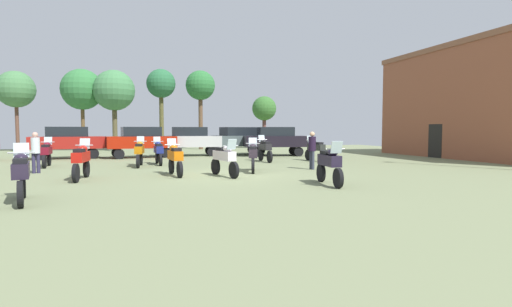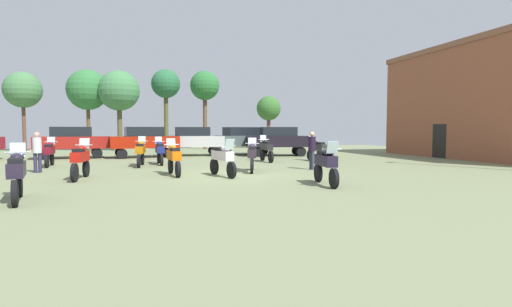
{
  "view_description": "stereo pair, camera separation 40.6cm",
  "coord_description": "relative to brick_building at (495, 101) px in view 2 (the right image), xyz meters",
  "views": [
    {
      "loc": [
        -3.35,
        -15.08,
        1.85
      ],
      "look_at": [
        1.9,
        2.46,
        0.71
      ],
      "focal_mm": 27.15,
      "sensor_mm": 36.0,
      "label": 1
    },
    {
      "loc": [
        -2.96,
        -15.2,
        1.85
      ],
      "look_at": [
        1.9,
        2.46,
        0.71
      ],
      "focal_mm": 27.15,
      "sensor_mm": 36.0,
      "label": 2
    }
  ],
  "objects": [
    {
      "name": "ground_plane",
      "position": [
        -18.0,
        -4.38,
        -3.62
      ],
      "size": [
        44.0,
        52.0,
        0.02
      ],
      "color": "#747E58"
    },
    {
      "name": "brick_building",
      "position": [
        0.0,
        0.0,
        0.0
      ],
      "size": [
        6.12,
        14.34,
        7.25
      ],
      "color": "brown",
      "rests_on": "ground"
    },
    {
      "name": "motorcycle_1",
      "position": [
        -21.4,
        0.44,
        -2.88
      ],
      "size": [
        0.62,
        2.3,
        1.49
      ],
      "rotation": [
        0.0,
        0.0,
        -0.09
      ],
      "color": "black",
      "rests_on": "ground"
    },
    {
      "name": "motorcycle_2",
      "position": [
        -15.39,
        -8.01,
        -2.89
      ],
      "size": [
        0.62,
        2.18,
        1.47
      ],
      "rotation": [
        0.0,
        0.0,
        3.03
      ],
      "color": "black",
      "rests_on": "ground"
    },
    {
      "name": "motorcycle_4",
      "position": [
        -16.68,
        -3.4,
        -2.89
      ],
      "size": [
        0.78,
        2.06,
        1.47
      ],
      "rotation": [
        0.0,
        0.0,
        -0.27
      ],
      "color": "black",
      "rests_on": "ground"
    },
    {
      "name": "motorcycle_5",
      "position": [
        -23.42,
        -4.21,
        -2.87
      ],
      "size": [
        0.62,
        2.22,
        1.5
      ],
      "rotation": [
        0.0,
        0.0,
        -0.1
      ],
      "color": "black",
      "rests_on": "ground"
    },
    {
      "name": "motorcycle_6",
      "position": [
        -25.75,
        1.52,
        -2.89
      ],
      "size": [
        0.62,
        2.11,
        1.46
      ],
      "rotation": [
        0.0,
        0.0,
        0.06
      ],
      "color": "black",
      "rests_on": "ground"
    },
    {
      "name": "motorcycle_7",
      "position": [
        -11.66,
        0.87,
        -2.89
      ],
      "size": [
        0.66,
        2.25,
        1.47
      ],
      "rotation": [
        0.0,
        0.0,
        0.14
      ],
      "color": "black",
      "rests_on": "ground"
    },
    {
      "name": "motorcycle_8",
      "position": [
        -18.22,
        -4.74,
        -2.89
      ],
      "size": [
        0.78,
        2.18,
        1.47
      ],
      "rotation": [
        0.0,
        0.0,
        3.4
      ],
      "color": "black",
      "rests_on": "ground"
    },
    {
      "name": "motorcycle_9",
      "position": [
        -20.45,
        1.29,
        -2.9
      ],
      "size": [
        0.62,
        2.15,
        1.45
      ],
      "rotation": [
        0.0,
        0.0,
        0.08
      ],
      "color": "black",
      "rests_on": "ground"
    },
    {
      "name": "motorcycle_10",
      "position": [
        -14.56,
        1.44,
        -2.87
      ],
      "size": [
        0.62,
        2.2,
        1.51
      ],
      "rotation": [
        0.0,
        0.0,
        0.02
      ],
      "color": "black",
      "rests_on": "ground"
    },
    {
      "name": "motorcycle_11",
      "position": [
        -20.04,
        -3.88,
        -2.89
      ],
      "size": [
        0.64,
        2.16,
        1.46
      ],
      "rotation": [
        0.0,
        0.0,
        0.13
      ],
      "color": "black",
      "rests_on": "ground"
    },
    {
      "name": "motorcycle_12",
      "position": [
        -24.22,
        -8.57,
        -2.88
      ],
      "size": [
        0.74,
        2.17,
        1.48
      ],
      "rotation": [
        0.0,
        0.0,
        0.22
      ],
      "color": "black",
      "rests_on": "ground"
    },
    {
      "name": "car_2",
      "position": [
        -18.09,
        7.52,
        -2.44
      ],
      "size": [
        4.41,
        2.07,
        2.0
      ],
      "rotation": [
        0.0,
        0.0,
        1.51
      ],
      "color": "black",
      "rests_on": "ground"
    },
    {
      "name": "car_3",
      "position": [
        -12.36,
        5.84,
        -2.44
      ],
      "size": [
        4.5,
        2.35,
        2.0
      ],
      "rotation": [
        0.0,
        0.0,
        1.44
      ],
      "color": "black",
      "rests_on": "ground"
    },
    {
      "name": "car_4",
      "position": [
        -21.29,
        6.76,
        -2.44
      ],
      "size": [
        4.52,
        2.43,
        2.0
      ],
      "rotation": [
        0.0,
        0.0,
        1.72
      ],
      "color": "black",
      "rests_on": "ground"
    },
    {
      "name": "car_5",
      "position": [
        -25.74,
        7.14,
        -2.44
      ],
      "size": [
        4.53,
        2.44,
        2.0
      ],
      "rotation": [
        0.0,
        0.0,
        1.73
      ],
      "color": "black",
      "rests_on": "ground"
    },
    {
      "name": "car_6",
      "position": [
        -14.5,
        7.87,
        -2.44
      ],
      "size": [
        4.57,
        2.6,
        2.0
      ],
      "rotation": [
        0.0,
        0.0,
        1.76
      ],
      "color": "black",
      "rests_on": "ground"
    },
    {
      "name": "person_1",
      "position": [
        -25.55,
        -1.39,
        -2.6
      ],
      "size": [
        0.4,
        0.4,
        1.72
      ],
      "rotation": [
        0.0,
        0.0,
        0.21
      ],
      "color": "#2B2743",
      "rests_on": "ground"
    },
    {
      "name": "person_2",
      "position": [
        -13.82,
        -3.27,
        -2.6
      ],
      "size": [
        0.37,
        0.37,
        1.74
      ],
      "rotation": [
        0.0,
        0.0,
        4.82
      ],
      "color": "#2F3343",
      "rests_on": "ground"
    },
    {
      "name": "tree_1",
      "position": [
        -19.46,
        16.9,
        2.25
      ],
      "size": [
        2.6,
        2.6,
        7.3
      ],
      "color": "brown",
      "rests_on": "ground"
    },
    {
      "name": "tree_2",
      "position": [
        -9.77,
        16.43,
        0.2
      ],
      "size": [
        2.35,
        2.35,
        5.06
      ],
      "color": "brown",
      "rests_on": "ground"
    },
    {
      "name": "tree_4",
      "position": [
        -15.95,
        16.53,
        2.18
      ],
      "size": [
        2.71,
        2.71,
        7.27
      ],
      "color": "brown",
      "rests_on": "ground"
    },
    {
      "name": "tree_5",
      "position": [
        -31.11,
        16.92,
        1.49
      ],
      "size": [
        3.0,
        3.0,
        6.64
      ],
      "color": "brown",
      "rests_on": "ground"
    },
    {
      "name": "tree_6",
      "position": [
        -26.01,
        16.33,
        1.58
      ],
      "size": [
        3.43,
        3.43,
        6.93
      ],
      "color": "brown",
      "rests_on": "ground"
    },
    {
      "name": "tree_7",
      "position": [
        -23.4,
        15.34,
        1.46
      ],
      "size": [
        3.4,
        3.4,
        6.82
      ],
      "color": "brown",
      "rests_on": "ground"
    }
  ]
}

